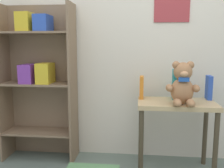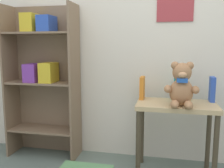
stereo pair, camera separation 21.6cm
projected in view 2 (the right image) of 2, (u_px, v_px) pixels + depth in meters
wall_back at (143, 26)px, 2.29m from camera, size 4.80×0.07×2.50m
bookshelf_side at (44, 73)px, 2.41m from camera, size 0.68×0.28×1.45m
display_table at (176, 116)px, 2.04m from camera, size 0.64×0.37×0.61m
teddy_bear at (182, 86)px, 1.90m from camera, size 0.26×0.24×0.34m
book_standing_orange at (142, 88)px, 2.17m from camera, size 0.04×0.13×0.19m
book_standing_teal at (176, 85)px, 2.12m from camera, size 0.05×0.13×0.26m
book_standing_blue at (212, 89)px, 2.07m from camera, size 0.04×0.11×0.21m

